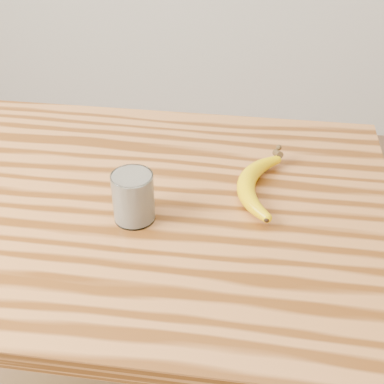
# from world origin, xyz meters

# --- Properties ---
(table) EXTENTS (1.20, 0.80, 0.90)m
(table) POSITION_xyz_m (0.00, 0.00, 0.77)
(table) COLOR #B16C34
(table) RESTS_ON ground
(smoothie_glass) EXTENTS (0.08, 0.08, 0.10)m
(smoothie_glass) POSITION_xyz_m (0.08, -0.06, 0.95)
(smoothie_glass) COLOR white
(smoothie_glass) RESTS_ON table
(banana) EXTENTS (0.14, 0.33, 0.04)m
(banana) POSITION_xyz_m (0.29, 0.06, 0.92)
(banana) COLOR #ECBB00
(banana) RESTS_ON table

